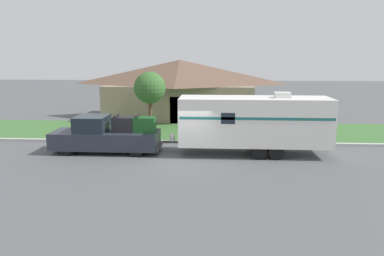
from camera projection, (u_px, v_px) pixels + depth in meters
The scene contains 8 objects.
ground_plane at pixel (186, 161), 18.89m from camera, with size 120.00×120.00×0.00m, color #515456.
curb_strip at pixel (191, 142), 22.55m from camera, with size 80.00×0.30×0.14m.
lawn_strip at pixel (195, 131), 26.13m from camera, with size 80.00×7.00×0.03m.
house_across_street at pixel (180, 88), 31.46m from camera, with size 12.85×6.65×4.85m.
pickup_truck at pixel (107, 136), 20.39m from camera, with size 5.89×2.00×2.08m.
travel_trailer at pixel (254, 121), 19.73m from camera, with size 8.81×2.30×3.35m.
mailbox at pixel (274, 124), 23.07m from camera, with size 0.48×0.20×1.39m.
tree_in_yard at pixel (150, 88), 24.18m from camera, with size 2.06×2.06×4.19m.
Camera 1 is at (1.43, -18.16, 5.26)m, focal length 35.00 mm.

